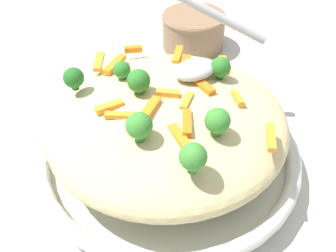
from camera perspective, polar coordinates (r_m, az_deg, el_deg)
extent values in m
plane|color=beige|center=(0.51, 0.00, -5.92)|extent=(2.40, 2.40, 0.00)
cylinder|color=silver|center=(0.50, 0.00, -5.06)|extent=(0.31, 0.31, 0.02)
torus|color=silver|center=(0.48, 0.00, -3.42)|extent=(0.34, 0.34, 0.02)
torus|color=black|center=(0.48, 0.00, -3.11)|extent=(0.33, 0.33, 0.00)
ellipsoid|color=#DBC689|center=(0.45, 0.00, 0.63)|extent=(0.29, 0.28, 0.08)
cube|color=orange|center=(0.42, 2.85, 3.78)|extent=(0.03, 0.02, 0.01)
cube|color=orange|center=(0.43, 0.55, 5.17)|extent=(0.03, 0.02, 0.01)
cube|color=orange|center=(0.50, 8.29, 9.31)|extent=(0.03, 0.03, 0.01)
cube|color=orange|center=(0.38, 1.88, -1.77)|extent=(0.02, 0.04, 0.01)
cube|color=orange|center=(0.51, -10.48, 9.64)|extent=(0.03, 0.04, 0.01)
cube|color=orange|center=(0.39, 2.90, 0.52)|extent=(0.03, 0.04, 0.01)
cube|color=orange|center=(0.45, 5.40, 6.11)|extent=(0.01, 0.04, 0.01)
cube|color=orange|center=(0.44, 10.54, 4.12)|extent=(0.02, 0.03, 0.01)
cube|color=orange|center=(0.50, -8.14, 9.31)|extent=(0.04, 0.03, 0.01)
cube|color=orange|center=(0.40, 15.42, -1.65)|extent=(0.03, 0.03, 0.01)
cube|color=orange|center=(0.49, 2.68, 9.52)|extent=(0.03, 0.03, 0.01)
cube|color=orange|center=(0.41, -6.90, 1.57)|extent=(0.04, 0.03, 0.01)
cube|color=orange|center=(0.53, -5.30, 11.58)|extent=(0.03, 0.02, 0.01)
cube|color=orange|center=(0.51, 1.49, 10.83)|extent=(0.04, 0.04, 0.01)
cube|color=orange|center=(0.41, -2.74, 2.62)|extent=(0.04, 0.03, 0.01)
cube|color=orange|center=(0.42, -8.89, 2.89)|extent=(0.03, 0.01, 0.01)
cylinder|color=#377928|center=(0.38, -4.29, -1.68)|extent=(0.01, 0.01, 0.01)
sphere|color=#3D8E33|center=(0.37, -4.41, 0.08)|extent=(0.03, 0.03, 0.03)
cylinder|color=#296820|center=(0.47, 7.65, 7.73)|extent=(0.01, 0.01, 0.01)
sphere|color=#2D7A28|center=(0.46, 7.79, 9.02)|extent=(0.03, 0.03, 0.03)
cylinder|color=#296820|center=(0.43, -4.41, 5.46)|extent=(0.01, 0.01, 0.01)
sphere|color=#2D7A28|center=(0.43, -4.50, 6.89)|extent=(0.03, 0.03, 0.03)
cylinder|color=#296820|center=(0.47, -6.93, 7.45)|extent=(0.01, 0.01, 0.01)
sphere|color=#2D7A28|center=(0.46, -7.03, 8.51)|extent=(0.02, 0.02, 0.02)
cylinder|color=#205B1C|center=(0.46, -13.94, 5.89)|extent=(0.01, 0.01, 0.01)
sphere|color=#236B23|center=(0.46, -14.19, 7.14)|extent=(0.02, 0.02, 0.02)
cylinder|color=#377928|center=(0.39, 7.37, -0.75)|extent=(0.01, 0.01, 0.01)
sphere|color=#3D8E33|center=(0.38, 7.55, 0.81)|extent=(0.03, 0.03, 0.03)
cylinder|color=#377928|center=(0.35, 3.74, -6.34)|extent=(0.01, 0.01, 0.01)
sphere|color=#3D8E33|center=(0.34, 3.84, -4.69)|extent=(0.03, 0.03, 0.03)
ellipsoid|color=#B7B7BC|center=(0.46, 4.10, 8.60)|extent=(0.06, 0.04, 0.02)
cylinder|color=#B7B7BC|center=(0.52, 5.34, 17.38)|extent=(0.14, 0.13, 0.09)
cylinder|color=#8C6B4C|center=(0.74, 3.91, 14.21)|extent=(0.12, 0.12, 0.07)
torus|color=#8C6B4C|center=(0.73, 4.02, 16.24)|extent=(0.12, 0.12, 0.01)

